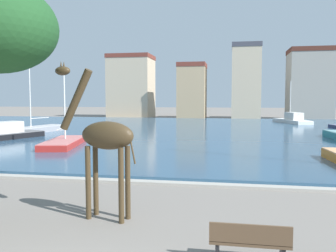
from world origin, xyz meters
name	(u,v)px	position (x,y,z in m)	size (l,w,h in m)	color
harbor_water	(203,131)	(0.00, 34.31, 0.12)	(87.98, 48.93, 0.25)	#2D5170
quay_edge_coping	(157,183)	(0.00, 9.59, 0.06)	(87.98, 0.50, 0.12)	#ADA89E
giraffe_statue	(103,138)	(-0.67, 5.00, 2.48)	(2.77, 0.95, 4.86)	#42331E
sailboat_red	(66,143)	(-9.08, 19.47, 0.37)	(3.42, 7.53, 5.83)	red
sailboat_white	(290,120)	(11.49, 48.54, 0.57)	(4.78, 9.74, 6.28)	white
sailboat_grey	(29,131)	(-16.90, 27.33, 0.46)	(3.61, 8.71, 8.89)	#939399
park_bench	(250,241)	(3.61, 2.74, 0.49)	(1.80, 0.44, 0.92)	brown
townhouse_narrow_midrow	(131,86)	(-16.96, 64.45, 6.25)	(8.59, 7.27, 12.48)	#C6B293
townhouse_end_terrace	(192,91)	(-4.19, 60.79, 5.15)	(5.15, 5.92, 10.27)	tan
townhouse_tall_gabled	(246,82)	(5.57, 60.89, 6.77)	(5.12, 6.58, 13.50)	#C6B293
townhouse_wide_warehouse	(309,84)	(16.64, 61.64, 6.29)	(7.37, 6.84, 12.55)	gray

